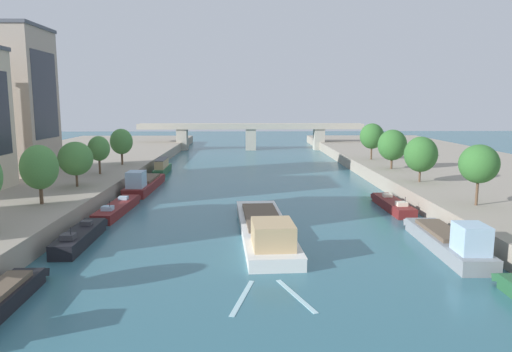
% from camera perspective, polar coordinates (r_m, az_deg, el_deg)
% --- Properties ---
extents(quay_left, '(36.00, 170.00, 2.17)m').
position_cam_1_polar(quay_left, '(81.42, -27.10, -0.54)').
color(quay_left, gray).
rests_on(quay_left, ground).
extents(quay_right, '(36.00, 170.00, 2.17)m').
position_cam_1_polar(quay_right, '(82.63, 26.37, -0.37)').
color(quay_right, gray).
rests_on(quay_right, ground).
extents(barge_midriver, '(5.86, 23.13, 3.16)m').
position_cam_1_polar(barge_midriver, '(46.19, 1.11, -6.27)').
color(barge_midriver, silver).
rests_on(barge_midriver, ground).
extents(wake_behind_barge, '(5.59, 6.07, 0.03)m').
position_cam_1_polar(wake_behind_barge, '(33.02, 1.60, -14.24)').
color(wake_behind_barge, '#A5D1DB').
rests_on(wake_behind_barge, ground).
extents(moored_boat_left_end, '(2.21, 10.84, 2.40)m').
position_cam_1_polar(moored_boat_left_end, '(47.14, -20.34, -6.83)').
color(moored_boat_left_end, black).
rests_on(moored_boat_left_end, ground).
extents(moored_boat_left_near, '(2.69, 12.86, 2.22)m').
position_cam_1_polar(moored_boat_left_near, '(58.68, -16.27, -3.71)').
color(moored_boat_left_near, maroon).
rests_on(moored_boat_left_near, ground).
extents(moored_boat_left_upstream, '(3.38, 16.35, 3.51)m').
position_cam_1_polar(moored_boat_left_upstream, '(72.62, -13.30, -0.87)').
color(moored_boat_left_upstream, maroon).
rests_on(moored_boat_left_upstream, ground).
extents(moored_boat_left_second, '(2.21, 12.03, 2.82)m').
position_cam_1_polar(moored_boat_left_second, '(88.84, -11.19, 1.03)').
color(moored_boat_left_second, '#235633').
rests_on(moored_boat_left_second, ground).
extents(moored_boat_right_upstream, '(3.32, 14.66, 3.55)m').
position_cam_1_polar(moored_boat_right_upstream, '(45.04, 22.18, -7.18)').
color(moored_boat_right_upstream, gray).
rests_on(moored_boat_right_upstream, ground).
extents(moored_boat_right_near, '(2.40, 11.52, 2.22)m').
position_cam_1_polar(moored_boat_right_near, '(60.58, 16.05, -3.30)').
color(moored_boat_right_near, maroon).
rests_on(moored_boat_right_near, ground).
extents(tree_left_second, '(3.92, 3.92, 6.37)m').
position_cam_1_polar(tree_left_second, '(55.38, -24.57, 0.96)').
color(tree_left_second, brown).
rests_on(tree_left_second, quay_left).
extents(tree_left_distant, '(4.35, 4.35, 5.83)m').
position_cam_1_polar(tree_left_distant, '(65.33, -20.84, 1.96)').
color(tree_left_distant, brown).
rests_on(tree_left_distant, quay_left).
extents(tree_left_midway, '(3.28, 3.28, 5.78)m').
position_cam_1_polar(tree_left_midway, '(75.78, -18.34, 3.14)').
color(tree_left_midway, brown).
rests_on(tree_left_midway, quay_left).
extents(tree_left_end_of_row, '(3.88, 3.88, 6.29)m').
position_cam_1_polar(tree_left_end_of_row, '(86.17, -15.86, 4.00)').
color(tree_left_end_of_row, brown).
rests_on(tree_left_end_of_row, quay_left).
extents(tree_right_third, '(4.07, 4.07, 6.46)m').
position_cam_1_polar(tree_right_third, '(54.93, 25.19, 1.32)').
color(tree_right_third, brown).
rests_on(tree_right_third, quay_right).
extents(tree_right_second, '(4.46, 4.46, 6.22)m').
position_cam_1_polar(tree_right_second, '(68.42, 19.17, 2.47)').
color(tree_right_second, brown).
rests_on(tree_right_second, quay_right).
extents(tree_right_nearest, '(4.68, 4.68, 6.44)m').
position_cam_1_polar(tree_right_nearest, '(80.75, 16.04, 3.59)').
color(tree_right_nearest, brown).
rests_on(tree_right_nearest, quay_right).
extents(tree_right_distant, '(4.54, 4.54, 6.88)m').
position_cam_1_polar(tree_right_distant, '(93.22, 13.74, 4.67)').
color(tree_right_distant, brown).
rests_on(tree_right_distant, quay_right).
extents(building_left_tall, '(11.66, 11.08, 22.06)m').
position_cam_1_polar(building_left_tall, '(81.43, -27.63, 8.00)').
color(building_left_tall, '#A89989').
rests_on(building_left_tall, quay_left).
extents(bridge_far, '(61.81, 4.40, 7.24)m').
position_cam_1_polar(bridge_far, '(131.55, -0.64, 5.18)').
color(bridge_far, '#ADA899').
rests_on(bridge_far, ground).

